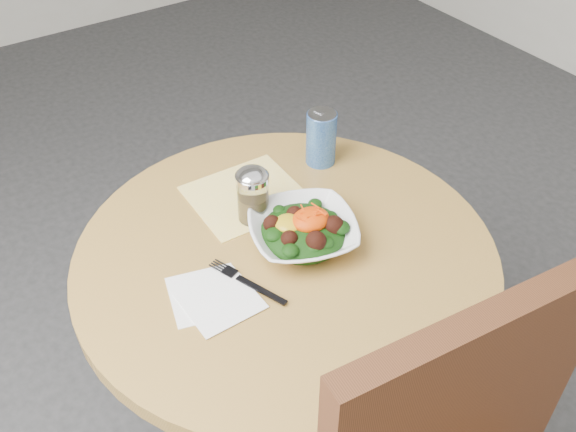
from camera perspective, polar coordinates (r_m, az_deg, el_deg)
name	(u,v)px	position (r m, az deg, el deg)	size (l,w,h in m)	color
table	(286,312)	(1.51, -0.18, -8.49)	(0.90, 0.90, 0.75)	black
cloth_napkin	(246,196)	(1.50, -3.72, 1.83)	(0.25, 0.23, 0.00)	yellow
paper_napkins	(213,297)	(1.28, -6.69, -7.20)	(0.17, 0.19, 0.00)	white
salad_bowl	(303,231)	(1.36, 1.33, -1.33)	(0.29, 0.29, 0.09)	white
fork	(245,281)	(1.29, -3.83, -5.78)	(0.08, 0.19, 0.00)	black
spice_shaker	(253,195)	(1.40, -3.14, 1.85)	(0.07, 0.07, 0.13)	silver
beverage_can	(321,138)	(1.57, 2.96, 6.96)	(0.07, 0.07, 0.14)	#0D3898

